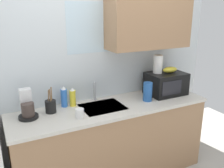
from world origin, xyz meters
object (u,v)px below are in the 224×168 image
object	(u,v)px
coffee_maker	(27,107)
dish_soap_bottle_yellow	(73,97)
paper_towel_roll	(158,64)
banana_bunch	(170,70)
utensil_crock	(51,106)
cereal_canister	(148,92)
mug_white	(80,113)
dish_soap_bottle_blue	(64,97)
microwave	(166,83)

from	to	relation	value
coffee_maker	dish_soap_bottle_yellow	world-z (taller)	coffee_maker
paper_towel_roll	banana_bunch	bearing A→B (deg)	-18.43
coffee_maker	utensil_crock	distance (m)	0.23
dish_soap_bottle_yellow	cereal_canister	bearing A→B (deg)	-16.35
mug_white	dish_soap_bottle_blue	bearing A→B (deg)	97.86
banana_bunch	utensil_crock	distance (m)	1.49
dish_soap_bottle_blue	paper_towel_roll	bearing A→B (deg)	-5.69
utensil_crock	mug_white	bearing A→B (deg)	-49.82
microwave	cereal_canister	xyz separation A→B (m)	(-0.34, -0.10, -0.03)
paper_towel_roll	cereal_canister	world-z (taller)	paper_towel_roll
paper_towel_roll	dish_soap_bottle_blue	xyz separation A→B (m)	(-1.15, 0.11, -0.27)
microwave	coffee_maker	distance (m)	1.65
paper_towel_roll	dish_soap_bottle_blue	distance (m)	1.19
banana_bunch	cereal_canister	distance (m)	0.45
dish_soap_bottle_yellow	dish_soap_bottle_blue	distance (m)	0.09
mug_white	dish_soap_bottle_yellow	bearing A→B (deg)	83.10
dish_soap_bottle_blue	cereal_canister	bearing A→B (deg)	-16.22
microwave	dish_soap_bottle_yellow	world-z (taller)	microwave
utensil_crock	dish_soap_bottle_yellow	bearing A→B (deg)	15.27
coffee_maker	microwave	bearing A→B (deg)	-2.08
cereal_canister	utensil_crock	xyz separation A→B (m)	(-1.08, 0.17, -0.04)
coffee_maker	dish_soap_bottle_blue	bearing A→B (deg)	14.84
mug_white	utensil_crock	bearing A→B (deg)	130.18
paper_towel_roll	dish_soap_bottle_yellow	xyz separation A→B (m)	(-1.06, 0.09, -0.28)
dish_soap_bottle_blue	cereal_canister	world-z (taller)	dish_soap_bottle_blue
coffee_maker	utensil_crock	bearing A→B (deg)	2.86
paper_towel_roll	cereal_canister	xyz separation A→B (m)	(-0.24, -0.15, -0.27)
coffee_maker	mug_white	xyz separation A→B (m)	(0.45, -0.25, -0.06)
microwave	banana_bunch	distance (m)	0.18
dish_soap_bottle_blue	microwave	bearing A→B (deg)	-7.57
coffee_maker	dish_soap_bottle_blue	distance (m)	0.41
coffee_maker	dish_soap_bottle_yellow	distance (m)	0.50
banana_bunch	dish_soap_bottle_yellow	world-z (taller)	banana_bunch
banana_bunch	dish_soap_bottle_blue	size ratio (longest dim) A/B	0.87
mug_white	microwave	bearing A→B (deg)	8.93
banana_bunch	utensil_crock	world-z (taller)	banana_bunch
banana_bunch	cereal_canister	size ratio (longest dim) A/B	0.91
paper_towel_roll	utensil_crock	distance (m)	1.36
coffee_maker	cereal_canister	xyz separation A→B (m)	(1.31, -0.16, 0.01)
cereal_canister	dish_soap_bottle_yellow	bearing A→B (deg)	163.65
banana_bunch	mug_white	bearing A→B (deg)	-171.36
coffee_maker	dish_soap_bottle_yellow	xyz separation A→B (m)	(0.49, 0.08, -0.01)
mug_white	utensil_crock	world-z (taller)	utensil_crock
utensil_crock	cereal_canister	bearing A→B (deg)	-8.94
dish_soap_bottle_yellow	mug_white	world-z (taller)	dish_soap_bottle_yellow
paper_towel_roll	coffee_maker	xyz separation A→B (m)	(-1.55, 0.01, -0.28)
dish_soap_bottle_blue	cereal_canister	size ratio (longest dim) A/B	1.05
banana_bunch	coffee_maker	size ratio (longest dim) A/B	0.71
paper_towel_roll	mug_white	size ratio (longest dim) A/B	2.32
paper_towel_roll	utensil_crock	bearing A→B (deg)	179.14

